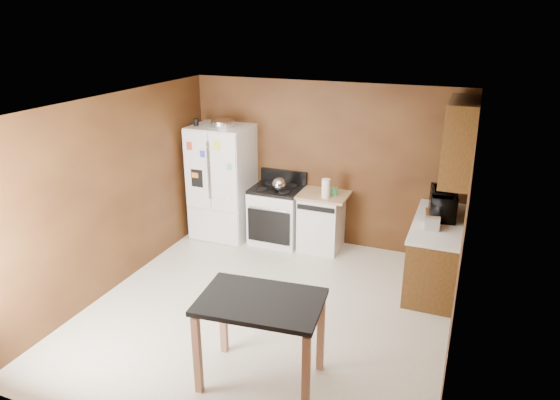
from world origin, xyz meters
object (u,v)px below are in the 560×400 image
Objects in this scene: paper_towel at (326,188)px; gas_range at (277,214)px; kettle at (279,184)px; green_canister at (334,191)px; roasting_pan at (223,123)px; toaster at (432,220)px; island at (261,313)px; dishwasher at (321,221)px; pen_cup at (196,122)px; refrigerator at (222,182)px; microwave at (443,205)px.

paper_towel is 0.26× the size of gas_range.
kettle reaches higher than green_canister.
roasting_pan is 3.39m from toaster.
green_canister is 3.10m from island.
dishwasher is at bearing 123.22° from paper_towel.
kettle is 0.73m from paper_towel.
kettle is at bearing 158.27° from toaster.
green_canister is 1.02m from gas_range.
green_canister is at bearing 3.57° from roasting_pan.
kettle reaches higher than gas_range.
refrigerator is at bearing 20.23° from pen_cup.
microwave is (3.31, -0.20, -0.78)m from roasting_pan.
paper_towel is at bearing -8.52° from gas_range.
island is at bearing -85.11° from paper_towel.
pen_cup is 0.12× the size of dishwasher.
roasting_pan is at bearing -176.43° from green_canister.
gas_range is 1.24× the size of dishwasher.
kettle is (1.34, 0.05, -0.85)m from pen_cup.
pen_cup is 3.79m from microwave.
refrigerator is at bearing -176.19° from gas_range.
dishwasher is at bearing 148.54° from toaster.
roasting_pan is at bearing -175.20° from gas_range.
paper_towel is at bearing -2.04° from refrigerator.
gas_range reaches higher than dishwasher.
green_canister is 1.64m from toaster.
island is (0.25, -2.93, -0.27)m from paper_towel.
roasting_pan is at bearing 122.83° from island.
gas_range is at bearing -178.06° from dishwasher.
roasting_pan reaches higher than kettle.
roasting_pan is at bearing 178.27° from paper_towel.
pen_cup is at bearing -178.23° from paper_towel.
microwave is 3.37m from refrigerator.
toaster is at bearing -10.94° from roasting_pan.
dishwasher is 0.73× the size of island.
roasting_pan is 3.41m from microwave.
kettle is (0.94, -0.06, -0.84)m from roasting_pan.
toaster is at bearing 160.73° from microwave.
paper_towel is at bearing 0.80° from kettle.
green_canister is at bearing 4.28° from dishwasher.
paper_towel is 0.20m from green_canister.
gas_range is at bearing 76.11° from microwave.
pen_cup is 3.75m from toaster.
pen_cup is 1.59m from kettle.
toaster is 0.23× the size of island.
dishwasher is at bearing 1.94° from gas_range.
microwave is 2.54m from gas_range.
gas_range is at bearing 123.77° from kettle.
toaster is at bearing -16.36° from gas_range.
paper_towel is 0.48× the size of microwave.
paper_towel is 1.02× the size of toaster.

